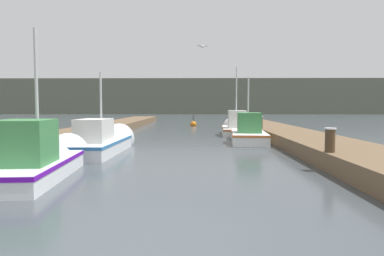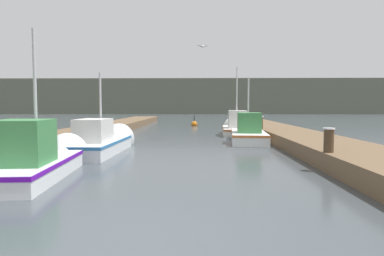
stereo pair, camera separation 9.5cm
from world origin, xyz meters
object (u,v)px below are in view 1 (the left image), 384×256
object	(u,v)px
mooring_piling_0	(330,149)
mooring_piling_1	(260,127)
fishing_boat_1	(103,141)
fishing_boat_2	(248,133)
fishing_boat_3	(236,127)
seagull_lead	(203,46)
channel_buoy	(193,124)
fishing_boat_0	(42,159)

from	to	relation	value
mooring_piling_0	mooring_piling_1	distance (m)	9.66
fishing_boat_1	fishing_boat_2	distance (m)	7.49
fishing_boat_3	mooring_piling_1	size ratio (longest dim) A/B	4.27
seagull_lead	fishing_boat_3	bearing A→B (deg)	43.31
mooring_piling_1	seagull_lead	bearing A→B (deg)	-159.63
fishing_boat_3	seagull_lead	world-z (taller)	seagull_lead
fishing_boat_2	fishing_boat_3	bearing A→B (deg)	96.49
mooring_piling_0	mooring_piling_1	xyz separation A→B (m)	(-0.17, 9.66, 0.01)
fishing_boat_3	mooring_piling_0	world-z (taller)	fishing_boat_3
fishing_boat_3	mooring_piling_1	xyz separation A→B (m)	(1.04, -2.57, 0.18)
mooring_piling_0	mooring_piling_1	size ratio (longest dim) A/B	0.99
fishing_boat_1	mooring_piling_0	bearing A→B (deg)	-27.18
fishing_boat_2	mooring_piling_0	size ratio (longest dim) A/B	4.61
fishing_boat_2	channel_buoy	bearing A→B (deg)	107.74
channel_buoy	seagull_lead	xyz separation A→B (m)	(0.62, -12.24, 4.69)
fishing_boat_3	channel_buoy	xyz separation A→B (m)	(-2.79, 8.48, -0.28)
fishing_boat_0	seagull_lead	bearing A→B (deg)	59.50
fishing_boat_2	seagull_lead	bearing A→B (deg)	174.04
mooring_piling_0	fishing_boat_3	bearing A→B (deg)	95.66
fishing_boat_0	mooring_piling_0	distance (m)	7.72
fishing_boat_0	mooring_piling_0	size ratio (longest dim) A/B	4.13
mooring_piling_0	fishing_boat_1	bearing A→B (deg)	151.84
mooring_piling_1	channel_buoy	xyz separation A→B (m)	(-3.83, 11.05, -0.46)
fishing_boat_3	mooring_piling_1	distance (m)	2.78
mooring_piling_1	fishing_boat_2	bearing A→B (deg)	-119.33
fishing_boat_1	seagull_lead	xyz separation A→B (m)	(3.98, 4.52, 4.45)
mooring_piling_0	mooring_piling_1	world-z (taller)	mooring_piling_1
fishing_boat_1	fishing_boat_2	bearing A→B (deg)	34.06
fishing_boat_2	seagull_lead	xyz separation A→B (m)	(-2.30, 0.44, 4.43)
mooring_piling_0	fishing_boat_2	bearing A→B (deg)	97.71
fishing_boat_2	channel_buoy	size ratio (longest dim) A/B	5.28
fishing_boat_1	mooring_piling_0	distance (m)	8.35
fishing_boat_3	fishing_boat_1	bearing A→B (deg)	-123.37
fishing_boat_0	seagull_lead	size ratio (longest dim) A/B	8.87
fishing_boat_2	channel_buoy	distance (m)	13.01
fishing_boat_0	channel_buoy	size ratio (longest dim) A/B	4.73
fishing_boat_0	fishing_boat_1	xyz separation A→B (m)	(0.34, 4.57, -0.03)
fishing_boat_2	mooring_piling_1	bearing A→B (deg)	65.47
fishing_boat_1	fishing_boat_3	xyz separation A→B (m)	(6.15, 8.29, 0.03)
fishing_boat_3	seagull_lead	size ratio (longest dim) A/B	9.27
fishing_boat_3	seagull_lead	distance (m)	6.20
fishing_boat_0	mooring_piling_0	xyz separation A→B (m)	(7.70, 0.63, 0.18)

